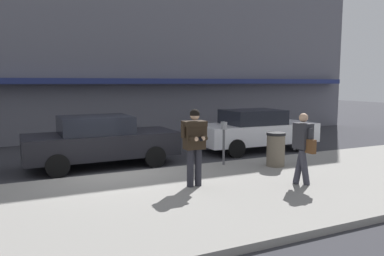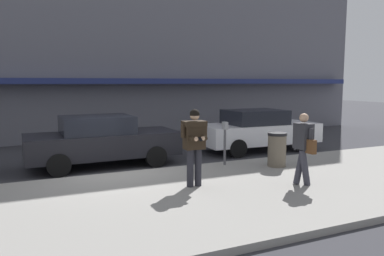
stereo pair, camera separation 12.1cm
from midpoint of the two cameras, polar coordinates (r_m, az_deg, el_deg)
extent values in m
plane|color=#333338|center=(10.57, -11.01, -7.10)|extent=(80.00, 80.00, 0.00)
cube|color=gray|center=(8.26, 0.59, -10.48)|extent=(32.00, 5.30, 0.14)
cube|color=silver|center=(10.88, -5.91, -6.59)|extent=(28.00, 0.12, 0.01)
cube|color=slate|center=(19.12, -14.60, 17.32)|extent=(28.00, 4.00, 12.11)
cube|color=navy|center=(16.48, -12.82, 6.97)|extent=(26.60, 0.70, 0.24)
cube|color=black|center=(11.74, -13.07, -2.41)|extent=(4.53, 1.90, 0.70)
cube|color=black|center=(11.63, -14.02, 0.50)|extent=(2.10, 1.67, 0.52)
cylinder|color=black|center=(12.97, -7.81, -2.99)|extent=(0.64, 0.23, 0.64)
cylinder|color=black|center=(11.38, -5.19, -4.35)|extent=(0.64, 0.23, 0.64)
cylinder|color=black|center=(12.43, -20.18, -3.78)|extent=(0.64, 0.23, 0.64)
cylinder|color=black|center=(10.76, -19.34, -5.37)|extent=(0.64, 0.23, 0.64)
cube|color=silver|center=(14.19, 10.33, -0.75)|extent=(4.53, 1.88, 0.70)
cube|color=black|center=(14.02, 9.78, 1.68)|extent=(2.09, 1.67, 0.52)
cylinder|color=black|center=(15.72, 12.80, -1.35)|extent=(0.64, 0.23, 0.64)
cylinder|color=black|center=(14.40, 16.83, -2.23)|extent=(0.64, 0.23, 0.64)
cylinder|color=black|center=(14.26, 3.72, -2.03)|extent=(0.64, 0.23, 0.64)
cylinder|color=black|center=(12.79, 7.23, -3.12)|extent=(0.64, 0.23, 0.64)
cylinder|color=#23232B|center=(8.76, 1.33, -6.01)|extent=(0.16, 0.16, 0.88)
cylinder|color=#23232B|center=(8.68, 0.12, -6.12)|extent=(0.16, 0.16, 0.88)
cube|color=black|center=(8.58, 0.73, -1.11)|extent=(0.47, 0.31, 0.64)
cube|color=black|center=(8.55, 0.74, 0.68)|extent=(0.53, 0.35, 0.12)
cylinder|color=black|center=(8.68, 2.37, -0.30)|extent=(0.11, 0.11, 0.30)
cylinder|color=black|center=(8.50, 2.08, -1.47)|extent=(0.11, 0.30, 0.10)
sphere|color=tan|center=(8.35, 2.07, -1.62)|extent=(0.10, 0.10, 0.10)
cylinder|color=black|center=(8.46, -0.94, -0.48)|extent=(0.11, 0.11, 0.30)
cylinder|color=black|center=(8.38, 0.24, -1.58)|extent=(0.11, 0.30, 0.10)
sphere|color=tan|center=(8.28, 1.05, -1.69)|extent=(0.10, 0.10, 0.10)
cube|color=black|center=(8.28, 1.67, -1.69)|extent=(0.08, 0.14, 0.07)
sphere|color=tan|center=(8.50, 0.82, 1.93)|extent=(0.22, 0.22, 0.22)
sphere|color=black|center=(8.50, 0.82, 2.13)|extent=(0.23, 0.23, 0.23)
cylinder|color=#33333D|center=(9.32, 16.46, -5.57)|extent=(0.33, 0.16, 0.87)
cylinder|color=#33333D|center=(9.18, 17.17, -5.78)|extent=(0.33, 0.16, 0.87)
cube|color=#2D2D33|center=(9.12, 16.97, -1.19)|extent=(0.29, 0.43, 0.60)
cylinder|color=#2D2D33|center=(9.32, 15.97, -1.48)|extent=(0.10, 0.10, 0.58)
cylinder|color=#2D2D33|center=(8.94, 17.98, -1.90)|extent=(0.10, 0.10, 0.58)
sphere|color=tan|center=(9.07, 17.07, 1.50)|extent=(0.21, 0.21, 0.21)
cube|color=brown|center=(8.91, 18.06, -2.72)|extent=(0.13, 0.24, 0.32)
cylinder|color=#4C4C51|center=(10.98, 5.33, -2.93)|extent=(0.07, 0.07, 1.05)
cube|color=gray|center=(10.89, 5.37, 0.36)|extent=(0.12, 0.18, 0.22)
cylinder|color=#665B4C|center=(11.06, 13.12, -3.41)|extent=(0.52, 0.52, 0.90)
cylinder|color=black|center=(10.98, 13.19, -0.90)|extent=(0.55, 0.55, 0.08)
camera|label=1|loc=(0.06, -89.60, 0.05)|focal=35.00mm
camera|label=2|loc=(0.06, 90.40, -0.05)|focal=35.00mm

